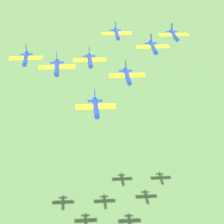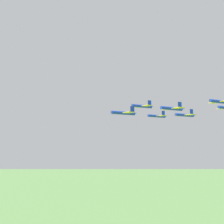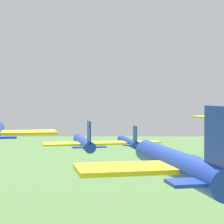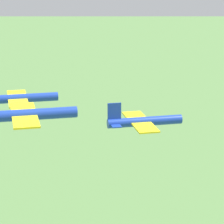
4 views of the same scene
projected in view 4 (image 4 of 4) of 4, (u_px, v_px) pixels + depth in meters
name	position (u px, v px, depth m)	size (l,w,h in m)	color
jet_0	(142.00, 121.00, 73.98)	(9.53, 9.67, 3.58)	#19389E
jet_1	(19.00, 98.00, 79.10)	(9.53, 9.67, 3.58)	#19389E
jet_2	(27.00, 114.00, 60.23)	(9.53, 9.67, 3.58)	#19389E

